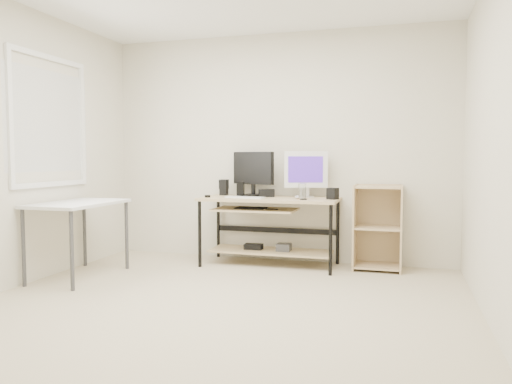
{
  "coord_description": "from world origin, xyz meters",
  "views": [
    {
      "loc": [
        1.39,
        -3.6,
        1.19
      ],
      "look_at": [
        -0.05,
        1.3,
        0.84
      ],
      "focal_mm": 35.0,
      "sensor_mm": 36.0,
      "label": 1
    }
  ],
  "objects": [
    {
      "name": "audio_controller",
      "position": [
        -0.37,
        1.75,
        0.83
      ],
      "size": [
        0.08,
        0.06,
        0.16
      ],
      "primitive_type": "cube",
      "rotation": [
        0.0,
        0.0,
        0.06
      ],
      "color": "black",
      "rests_on": "desk"
    },
    {
      "name": "center_speaker",
      "position": [
        -0.06,
        1.74,
        0.79
      ],
      "size": [
        0.19,
        0.13,
        0.09
      ],
      "primitive_type": "cube",
      "rotation": [
        0.0,
        0.0,
        0.36
      ],
      "color": "black",
      "rests_on": "desk"
    },
    {
      "name": "room",
      "position": [
        -0.14,
        0.04,
        1.32
      ],
      "size": [
        4.01,
        4.01,
        2.62
      ],
      "color": "#C6B798",
      "rests_on": "ground"
    },
    {
      "name": "speaker_left",
      "position": [
        -0.61,
        1.86,
        0.85
      ],
      "size": [
        0.09,
        0.09,
        0.18
      ],
      "rotation": [
        0.0,
        0.0,
        -0.03
      ],
      "color": "black",
      "rests_on": "desk"
    },
    {
      "name": "smartphone",
      "position": [
        0.39,
        1.53,
        0.75
      ],
      "size": [
        0.11,
        0.14,
        0.01
      ],
      "primitive_type": "cube",
      "rotation": [
        0.0,
        0.0,
        0.34
      ],
      "color": "black",
      "rests_on": "desk"
    },
    {
      "name": "keyboard",
      "position": [
        -0.24,
        1.53,
        0.76
      ],
      "size": [
        0.45,
        0.18,
        0.02
      ],
      "primitive_type": "cube",
      "rotation": [
        0.0,
        0.0,
        -0.15
      ],
      "color": "white",
      "rests_on": "desk"
    },
    {
      "name": "speaker_right",
      "position": [
        0.69,
        1.64,
        0.81
      ],
      "size": [
        0.13,
        0.13,
        0.12
      ],
      "primitive_type": "cube",
      "rotation": [
        0.0,
        0.0,
        -0.35
      ],
      "color": "black",
      "rests_on": "desk"
    },
    {
      "name": "white_imac",
      "position": [
        0.37,
        1.8,
        1.04
      ],
      "size": [
        0.47,
        0.18,
        0.51
      ],
      "rotation": [
        0.0,
        0.0,
        0.3
      ],
      "color": "silver",
      "rests_on": "desk"
    },
    {
      "name": "mouse",
      "position": [
        0.33,
        1.59,
        0.77
      ],
      "size": [
        0.09,
        0.12,
        0.04
      ],
      "primitive_type": "ellipsoid",
      "rotation": [
        0.0,
        0.0,
        0.19
      ],
      "color": "#B4B4B9",
      "rests_on": "desk"
    },
    {
      "name": "desk",
      "position": [
        -0.03,
        1.66,
        0.54
      ],
      "size": [
        1.5,
        0.65,
        0.75
      ],
      "color": "tan",
      "rests_on": "ground"
    },
    {
      "name": "coaster",
      "position": [
        0.38,
        1.55,
        0.75
      ],
      "size": [
        0.13,
        0.13,
        0.01
      ],
      "primitive_type": "cylinder",
      "rotation": [
        0.0,
        0.0,
        -0.38
      ],
      "color": "#986E45",
      "rests_on": "desk"
    },
    {
      "name": "side_table",
      "position": [
        -1.68,
        0.6,
        0.67
      ],
      "size": [
        0.6,
        1.0,
        0.75
      ],
      "color": "white",
      "rests_on": "ground"
    },
    {
      "name": "black_monitor",
      "position": [
        -0.23,
        1.81,
        1.04
      ],
      "size": [
        0.53,
        0.27,
        0.5
      ],
      "rotation": [
        0.0,
        0.0,
        -0.41
      ],
      "color": "black",
      "rests_on": "desk"
    },
    {
      "name": "shelf_unit",
      "position": [
        1.15,
        1.82,
        0.45
      ],
      "size": [
        0.5,
        0.4,
        0.9
      ],
      "color": "tan",
      "rests_on": "ground"
    },
    {
      "name": "volume_puck",
      "position": [
        -0.67,
        1.51,
        0.76
      ],
      "size": [
        0.08,
        0.08,
        0.03
      ],
      "primitive_type": "cylinder",
      "rotation": [
        0.0,
        0.0,
        -0.36
      ],
      "color": "black",
      "rests_on": "desk"
    },
    {
      "name": "drinking_glass",
      "position": [
        0.38,
        1.55,
        0.84
      ],
      "size": [
        0.1,
        0.1,
        0.16
      ],
      "primitive_type": "cylinder",
      "rotation": [
        0.0,
        0.0,
        -0.38
      ],
      "color": "white",
      "rests_on": "coaster"
    }
  ]
}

